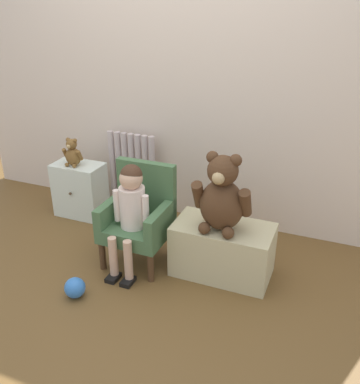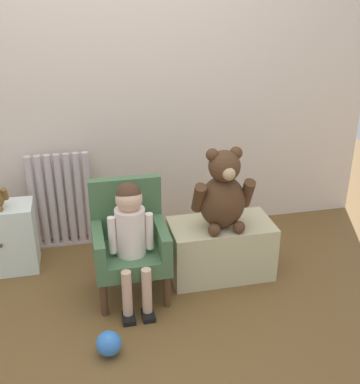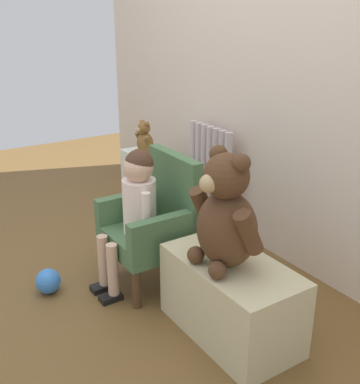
{
  "view_description": "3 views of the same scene",
  "coord_description": "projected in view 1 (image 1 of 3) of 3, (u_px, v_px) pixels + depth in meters",
  "views": [
    {
      "loc": [
        1.24,
        -1.77,
        1.73
      ],
      "look_at": [
        0.31,
        0.51,
        0.56
      ],
      "focal_mm": 40.0,
      "sensor_mm": 36.0,
      "label": 1
    },
    {
      "loc": [
        -0.23,
        -1.98,
        1.77
      ],
      "look_at": [
        0.34,
        0.54,
        0.6
      ],
      "focal_mm": 45.0,
      "sensor_mm": 36.0,
      "label": 2
    },
    {
      "loc": [
        2.0,
        -0.64,
        1.39
      ],
      "look_at": [
        0.25,
        0.49,
        0.58
      ],
      "focal_mm": 45.0,
      "sensor_mm": 36.0,
      "label": 3
    }
  ],
  "objects": [
    {
      "name": "child_armchair",
      "position": [
        139.0,
        216.0,
        2.9
      ],
      "size": [
        0.42,
        0.4,
        0.69
      ],
      "color": "#466B43",
      "rests_on": "ground_plane"
    },
    {
      "name": "small_teddy_bear",
      "position": [
        73.0,
        154.0,
        3.38
      ],
      "size": [
        0.17,
        0.12,
        0.23
      ],
      "color": "brown",
      "rests_on": "small_dresser"
    },
    {
      "name": "back_wall",
      "position": [
        179.0,
        68.0,
        3.17
      ],
      "size": [
        3.8,
        0.05,
        2.4
      ],
      "primitive_type": "cube",
      "color": "beige",
      "rests_on": "ground_plane"
    },
    {
      "name": "radiator",
      "position": [
        132.0,
        173.0,
        3.57
      ],
      "size": [
        0.43,
        0.05,
        0.68
      ],
      "color": "beige",
      "rests_on": "ground_plane"
    },
    {
      "name": "low_bench",
      "position": [
        222.0,
        250.0,
        2.81
      ],
      "size": [
        0.64,
        0.35,
        0.36
      ],
      "primitive_type": "cube",
      "color": "#C6BC8E",
      "rests_on": "ground_plane"
    },
    {
      "name": "toy_ball",
      "position": [
        75.0,
        288.0,
        2.63
      ],
      "size": [
        0.13,
        0.13,
        0.13
      ],
      "primitive_type": "sphere",
      "color": "#3679D0",
      "rests_on": "ground_plane"
    },
    {
      "name": "ground_plane",
      "position": [
        103.0,
        298.0,
        2.64
      ],
      "size": [
        6.0,
        6.0,
        0.0
      ],
      "primitive_type": "plane",
      "color": "brown"
    },
    {
      "name": "small_dresser",
      "position": [
        80.0,
        190.0,
        3.55
      ],
      "size": [
        0.4,
        0.27,
        0.45
      ],
      "color": "silver",
      "rests_on": "ground_plane"
    },
    {
      "name": "child_figure",
      "position": [
        131.0,
        203.0,
        2.74
      ],
      "size": [
        0.25,
        0.35,
        0.74
      ],
      "color": "silver",
      "rests_on": "ground_plane"
    },
    {
      "name": "large_teddy_bear",
      "position": [
        222.0,
        197.0,
        2.61
      ],
      "size": [
        0.37,
        0.26,
        0.51
      ],
      "color": "#4D311D",
      "rests_on": "low_bench"
    }
  ]
}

